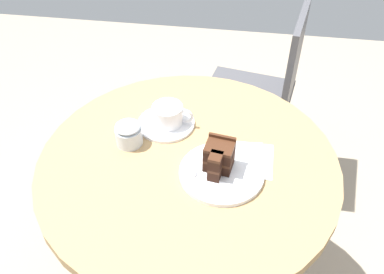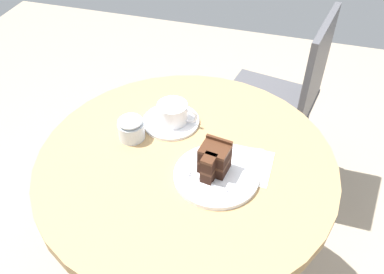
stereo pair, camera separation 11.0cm
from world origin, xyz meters
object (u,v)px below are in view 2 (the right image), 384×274
Objects in this scene: saucer at (171,121)px; teaspoon at (155,119)px; cake_plate at (216,175)px; cake_slice at (214,160)px; napkin at (243,164)px; cafe_chair at (288,94)px; fork at (197,177)px; sugar_pot at (131,128)px; coffee_cup at (173,112)px.

teaspoon is (-0.05, -0.01, 0.01)m from saucer.
cake_plate is 2.35× the size of cake_slice.
napkin is 0.18× the size of cafe_chair.
fork is 0.91× the size of napkin.
napkin is 2.07× the size of sugar_pot.
fork is 0.16× the size of cafe_chair.
cafe_chair reaches higher than cake_slice.
coffee_cup is at bearing 134.54° from cake_slice.
saucer is 0.05m from teaspoon.
sugar_pot is (-0.32, 0.02, 0.03)m from napkin.
teaspoon reaches higher than cake_plate.
cafe_chair is (0.36, 0.58, -0.24)m from teaspoon.
cafe_chair reaches higher than teaspoon.
cake_plate reaches higher than saucer.
teaspoon is at bearing -21.32° from cafe_chair.
fork reaches higher than napkin.
napkin is at bearing -153.30° from teaspoon.
sugar_pot is (-0.27, 0.08, 0.03)m from cake_plate.
coffee_cup is (0.01, -0.00, 0.04)m from saucer.
coffee_cup is 0.24m from fork.
teaspoon is 0.09m from sugar_pot.
napkin is (0.10, 0.09, -0.01)m from fork.
teaspoon reaches higher than napkin.
fork reaches higher than saucer.
teaspoon is at bearing 161.05° from napkin.
cake_plate is 0.09m from napkin.
sugar_pot is at bearing -8.41° from fork.
fork is 0.25m from sugar_pot.
cafe_chair is (0.08, 0.68, -0.23)m from napkin.
saucer is 2.17× the size of teaspoon.
saucer is 1.40× the size of coffee_cup.
cake_slice is at bearing -141.19° from napkin.
fork is at bearing -55.62° from saucer.
cake_plate is 0.05m from cake_slice.
saucer is 0.04m from coffee_cup.
cake_plate is at bearing -43.92° from saucer.
saucer is at bearing -38.38° from fork.
coffee_cup is 1.29× the size of cake_slice.
cafe_chair reaches higher than saucer.
cake_slice is (-0.01, 0.01, 0.04)m from cake_plate.
cake_slice reaches higher than teaspoon.
fork is at bearing -138.49° from napkin.
coffee_cup is 0.86× the size of fork.
saucer is 0.24m from fork.
coffee_cup reaches higher than teaspoon.
fork is at bearing -133.60° from cake_slice.
cake_plate is (0.23, -0.16, -0.01)m from teaspoon.
teaspoon is 0.09× the size of cafe_chair.
cake_plate is 2.96× the size of sugar_pot.
cake_plate is 1.43× the size of napkin.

